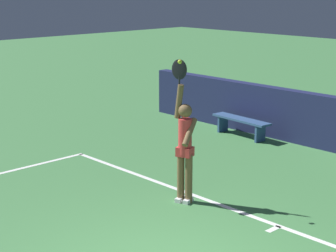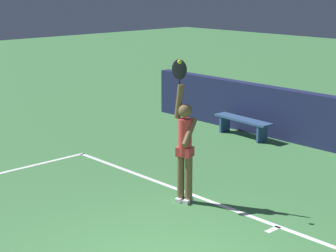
# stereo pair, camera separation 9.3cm
# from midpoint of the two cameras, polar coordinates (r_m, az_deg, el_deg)

# --- Properties ---
(tennis_player) EXTENTS (0.50, 0.45, 2.47)m
(tennis_player) POSITION_cam_midpoint_polar(r_m,az_deg,el_deg) (9.77, 1.93, -1.83)
(tennis_player) COLOR brown
(tennis_player) RESTS_ON ground
(tennis_ball) EXTENTS (0.07, 0.07, 0.07)m
(tennis_ball) POSITION_cam_midpoint_polar(r_m,az_deg,el_deg) (9.25, 1.45, 6.36)
(tennis_ball) COLOR #D2E233
(courtside_bench_near) EXTENTS (1.67, 0.47, 0.45)m
(courtside_bench_near) POSITION_cam_midpoint_polar(r_m,az_deg,el_deg) (14.23, 7.58, 0.33)
(courtside_bench_near) COLOR #335283
(courtside_bench_near) RESTS_ON ground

